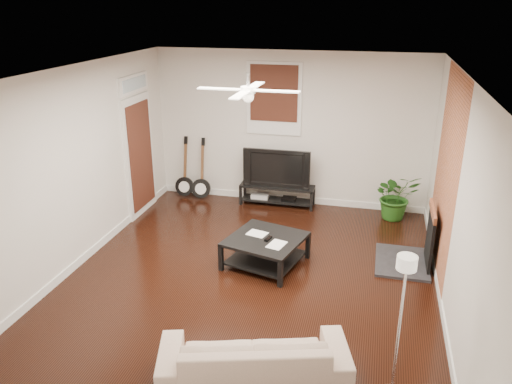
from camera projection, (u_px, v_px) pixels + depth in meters
The scene contains 14 objects.
room at pixel (249, 185), 6.46m from camera, with size 5.01×6.01×2.81m.
brick_accent at pixel (446, 175), 6.81m from camera, with size 0.02×2.20×2.80m, color #B05F39.
fireplace at pixel (416, 236), 7.21m from camera, with size 0.80×1.10×0.92m, color black.
window_back at pixel (274, 99), 9.02m from camera, with size 1.00×0.06×1.30m, color #36170E.
door_left at pixel (139, 145), 8.78m from camera, with size 0.08×1.00×2.50m, color white.
tv_stand at pixel (277, 195), 9.45m from camera, with size 1.38×0.37×0.39m, color black.
tv at pixel (278, 167), 9.27m from camera, with size 1.23×0.16×0.71m, color black.
coffee_table at pixel (265, 251), 7.32m from camera, with size 0.99×0.99×0.42m, color black.
sofa at pixel (254, 357), 5.04m from camera, with size 1.88×0.74×0.55m, color #BFA68F.
floor_lamp at pixel (399, 330), 4.66m from camera, with size 0.25×0.25×1.54m, color white, non-canonical shape.
potted_plant at pixel (396, 196), 8.78m from camera, with size 0.75×0.65×0.84m, color #235919.
guitar_left at pixel (184, 168), 9.68m from camera, with size 0.37×0.26×1.19m, color black, non-canonical shape.
guitar_right at pixel (200, 170), 9.58m from camera, with size 0.37×0.26×1.19m, color black, non-canonical shape.
ceiling_fan at pixel (248, 90), 6.03m from camera, with size 1.24×1.24×0.32m, color white, non-canonical shape.
Camera 1 is at (1.54, -5.87, 3.61)m, focal length 35.54 mm.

